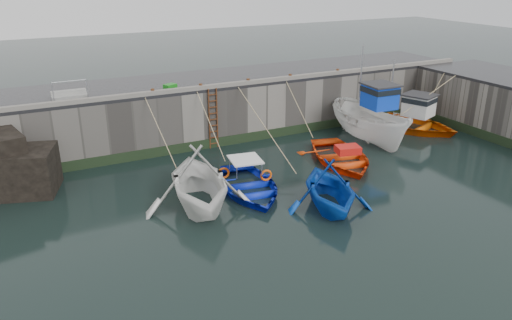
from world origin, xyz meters
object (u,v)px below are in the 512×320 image
ladder (213,119)px  bollard_b (201,86)px  boat_near_navy (340,162)px  boat_far_white (371,123)px  bollard_a (153,92)px  bollard_e (338,71)px  boat_near_blacktrim (328,207)px  bollard_d (290,77)px  boat_near_white (199,206)px  boat_far_orange (408,122)px  fish_crate (170,87)px  boat_near_blue (249,191)px  bollard_c (248,81)px

ladder → bollard_b: bollard_b is taller
boat_near_navy → boat_far_white: bearing=43.9°
bollard_a → bollard_e: bearing=0.0°
ladder → boat_far_white: (8.06, -2.90, -0.57)m
boat_near_blacktrim → bollard_d: size_ratio=15.41×
boat_near_white → boat_far_orange: bearing=26.5°
boat_near_navy → boat_far_orange: boat_far_orange is taller
fish_crate → bollard_d: 6.78m
boat_near_white → boat_far_white: boat_far_white is taller
ladder → boat_far_orange: bearing=-10.5°
boat_near_white → boat_near_blacktrim: 5.21m
boat_near_navy → bollard_a: bearing=161.3°
boat_near_blacktrim → boat_near_blue: bearing=146.2°
bollard_c → bollard_d: bearing=0.0°
boat_near_white → bollard_c: bearing=61.5°
boat_near_navy → bollard_b: bollard_b is taller
boat_near_navy → bollard_e: 6.88m
boat_near_navy → fish_crate: fish_crate is taller
bollard_c → bollard_a: bearing=180.0°
ladder → boat_far_orange: size_ratio=0.45×
bollard_d → fish_crate: bearing=176.1°
boat_near_blue → bollard_d: 8.90m
fish_crate → bollard_c: (4.16, -0.46, -0.02)m
bollard_a → boat_far_orange: bearing=-9.6°
bollard_b → bollard_e: bearing=0.0°
boat_near_blue → boat_far_orange: 12.83m
boat_near_blue → boat_near_blacktrim: 3.55m
boat_near_white → ladder: bearing=73.8°
boat_near_blacktrim → boat_far_orange: bearing=50.3°
bollard_e → bollard_a: bearing=180.0°
boat_near_blacktrim → boat_far_white: boat_far_white is taller
ladder → boat_far_orange: (11.52, -2.13, -1.19)m
boat_near_navy → bollard_d: bollard_d is taller
boat_near_blacktrim → bollard_d: (3.38, 8.88, 3.30)m
boat_far_white → bollard_b: boat_far_white is taller
boat_near_blue → bollard_b: bollard_b is taller
boat_far_orange → bollard_b: size_ratio=25.63×
boat_near_navy → bollard_e: bollard_e is taller
boat_near_blacktrim → bollard_e: (6.58, 8.88, 3.30)m
boat_far_orange → bollard_a: (-14.52, 2.46, 2.90)m
boat_near_blue → bollard_d: bollard_d is taller
bollard_e → bollard_c: bearing=180.0°
boat_far_orange → bollard_b: boat_far_orange is taller
boat_near_navy → boat_far_orange: size_ratio=0.72×
fish_crate → bollard_b: size_ratio=2.13×
bollard_a → boat_near_white: bearing=-91.6°
boat_near_blue → fish_crate: fish_crate is taller
boat_far_white → bollard_d: (-3.26, 3.24, 2.28)m
boat_near_blue → bollard_e: (8.78, 6.10, 3.30)m
boat_near_white → boat_near_navy: bearing=21.0°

